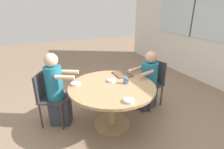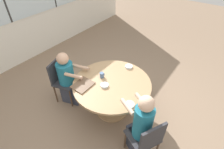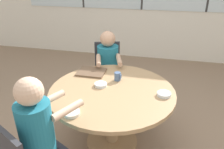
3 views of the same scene
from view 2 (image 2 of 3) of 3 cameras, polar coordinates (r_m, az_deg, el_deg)
ground_plane at (r=3.49m, az=0.00°, el=-11.46°), size 16.00×16.00×0.00m
wall_back_with_windows at (r=4.73m, az=-31.45°, el=18.32°), size 8.40×0.08×2.80m
dining_table at (r=3.07m, az=0.00°, el=-4.72°), size 1.34×1.34×0.72m
chair_for_woman_green_shirt at (r=3.49m, az=-16.33°, el=-0.97°), size 0.50×0.50×0.89m
chair_for_man_blue_shirt at (r=2.56m, az=11.32°, el=-19.78°), size 0.54×0.54×0.89m
person_woman_green_shirt at (r=3.42m, az=-13.93°, el=-1.95°), size 0.44×0.60×1.11m
person_man_blue_shirt at (r=2.59m, az=9.28°, el=-16.83°), size 0.45×0.54×1.21m
food_tray_dark at (r=2.95m, az=-9.51°, el=-3.39°), size 0.33×0.28×0.02m
coffee_mug at (r=3.05m, az=-3.31°, el=-0.16°), size 0.08×0.07×0.10m
bowl_white_shallow at (r=2.90m, az=-2.46°, el=-3.52°), size 0.14×0.14×0.03m
bowl_cereal at (r=2.62m, az=5.78°, el=-9.74°), size 0.15×0.15×0.03m
bowl_fruit at (r=3.31m, az=5.54°, el=2.60°), size 0.14×0.14×0.03m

